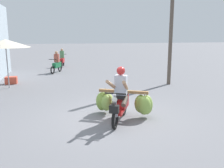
{
  "coord_description": "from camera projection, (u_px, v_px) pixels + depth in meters",
  "views": [
    {
      "loc": [
        -1.57,
        -6.83,
        2.46
      ],
      "look_at": [
        0.18,
        0.63,
        0.9
      ],
      "focal_mm": 39.21,
      "sensor_mm": 36.0,
      "label": 1
    }
  ],
  "objects": [
    {
      "name": "utility_pole",
      "position": [
        171.0,
        22.0,
        11.68
      ],
      "size": [
        0.18,
        0.18,
        6.04
      ],
      "primitive_type": "cylinder",
      "color": "brown",
      "rests_on": "ground"
    },
    {
      "name": "motorbike_distant_ahead_left",
      "position": [
        57.0,
        64.0,
        15.86
      ],
      "size": [
        0.83,
        1.5,
        1.4
      ],
      "color": "black",
      "rests_on": "ground"
    },
    {
      "name": "produce_crate",
      "position": [
        11.0,
        80.0,
        12.35
      ],
      "size": [
        0.56,
        0.4,
        0.36
      ],
      "primitive_type": "cube",
      "color": "#CC4C38",
      "rests_on": "ground"
    },
    {
      "name": "ground_plane",
      "position": [
        111.0,
        118.0,
        7.36
      ],
      "size": [
        120.0,
        120.0,
        0.0
      ],
      "primitive_type": "plane",
      "color": "slate"
    },
    {
      "name": "market_umbrella_near_shop",
      "position": [
        5.0,
        43.0,
        11.01
      ],
      "size": [
        2.18,
        2.18,
        2.25
      ],
      "color": "#99999E",
      "rests_on": "ground"
    },
    {
      "name": "motorbike_main_loaded",
      "position": [
        122.0,
        101.0,
        7.31
      ],
      "size": [
        1.72,
        2.0,
        1.58
      ],
      "color": "black",
      "rests_on": "ground"
    },
    {
      "name": "motorbike_distant_ahead_right",
      "position": [
        62.0,
        59.0,
        18.75
      ],
      "size": [
        0.54,
        1.61,
        1.4
      ],
      "color": "black",
      "rests_on": "ground"
    }
  ]
}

